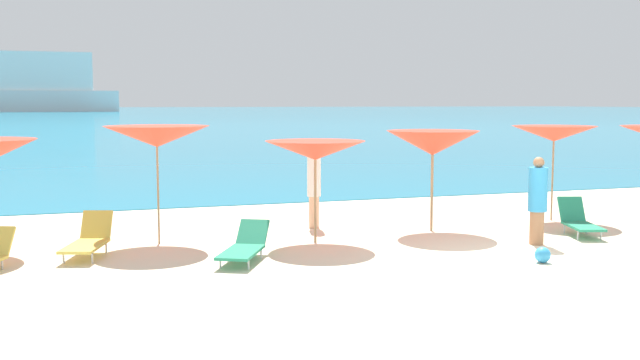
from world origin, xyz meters
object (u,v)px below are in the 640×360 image
umbrella_2 (315,151)px  lounge_chair_0 (88,240)px  umbrella_3 (433,143)px  cruise_ship (15,85)px  lounge_chair_2 (244,246)px  lounge_chair_1 (579,221)px  beachgoer_1 (538,199)px  umbrella_4 (554,134)px  beachgoer_0 (314,183)px  beach_ball (543,255)px  umbrella_1 (157,137)px

umbrella_2 → lounge_chair_0: (-4.36, 0.09, -1.56)m
umbrella_3 → cruise_ship: cruise_ship is taller
umbrella_2 → cruise_ship: bearing=95.6°
lounge_chair_2 → lounge_chair_1: bearing=29.2°
umbrella_2 → beachgoer_1: umbrella_2 is taller
umbrella_2 → umbrella_3: bearing=9.6°
lounge_chair_0 → lounge_chair_2: size_ratio=0.93×
lounge_chair_0 → lounge_chair_1: (9.95, -1.07, 0.00)m
umbrella_4 → lounge_chair_1: size_ratio=1.47×
umbrella_4 → beachgoer_0: umbrella_4 is taller
lounge_chair_2 → cruise_ship: size_ratio=0.03×
beach_ball → umbrella_3: bearing=96.1°
umbrella_1 → lounge_chair_1: size_ratio=1.53×
umbrella_2 → umbrella_4: umbrella_4 is taller
umbrella_2 → beachgoer_0: size_ratio=1.15×
lounge_chair_1 → beach_ball: (-2.37, -2.06, -0.17)m
umbrella_1 → beach_ball: size_ratio=8.33×
umbrella_2 → beach_ball: umbrella_2 is taller
cruise_ship → beach_ball: bearing=-82.4°
umbrella_1 → lounge_chair_1: (8.59, -1.89, -1.83)m
lounge_chair_2 → beach_ball: lounge_chair_2 is taller
beachgoer_1 → cruise_ship: (-26.19, 226.69, 7.11)m
beach_ball → lounge_chair_2: bearing=159.5°
lounge_chair_0 → lounge_chair_2: 2.93m
lounge_chair_1 → umbrella_4: bearing=87.8°
umbrella_3 → umbrella_4: (3.40, 0.40, 0.14)m
umbrella_3 → beachgoer_1: umbrella_3 is taller
umbrella_1 → lounge_chair_0: size_ratio=1.42×
beachgoer_0 → beachgoer_1: bearing=-9.6°
umbrella_2 → umbrella_4: (6.25, 0.88, 0.21)m
lounge_chair_1 → lounge_chair_2: (-7.31, -0.21, -0.05)m
umbrella_1 → lounge_chair_1: 8.98m
beachgoer_0 → beachgoer_1: 4.85m
umbrella_1 → umbrella_2: (3.00, -0.91, -0.28)m
umbrella_2 → lounge_chair_2: bearing=-145.3°
beachgoer_0 → umbrella_3: bearing=5.3°
lounge_chair_0 → beachgoer_0: 5.17m
umbrella_2 → cruise_ship: 226.29m
beachgoer_1 → beachgoer_0: bearing=-152.2°
umbrella_1 → beachgoer_0: size_ratio=1.25×
lounge_chair_1 → cruise_ship: cruise_ship is taller
lounge_chair_0 → beachgoer_1: 8.66m
umbrella_2 → umbrella_4: 6.31m
umbrella_4 → lounge_chair_1: 2.65m
beachgoer_1 → umbrella_2: bearing=-131.1°
cruise_ship → lounge_chair_2: bearing=-83.5°
umbrella_2 → cruise_ship: cruise_ship is taller
lounge_chair_1 → cruise_ship: bearing=114.1°
lounge_chair_1 → umbrella_2: bearing=-172.8°
lounge_chair_2 → beachgoer_0: size_ratio=0.95×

